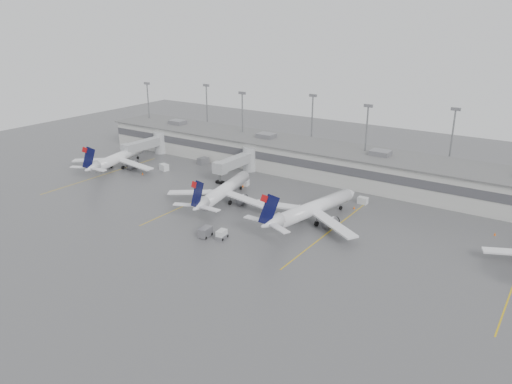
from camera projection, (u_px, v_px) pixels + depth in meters
The scene contains 19 objects.
ground at pixel (190, 253), 93.88m from camera, with size 260.00×260.00×0.00m, color #4C4C4E.
terminal at pixel (327, 161), 137.91m from camera, with size 152.00×17.00×9.45m.
light_masts at pixel (337, 130), 139.79m from camera, with size 142.40×8.00×20.60m.
jet_bridge_left at pixel (151, 144), 157.42m from camera, with size 4.00×17.20×7.00m.
jet_bridge_right at pixel (241, 161), 139.12m from camera, with size 4.00×17.20×7.00m.
stand_markings at pixel (260, 214), 112.68m from camera, with size 105.25×40.00×0.01m.
jet_far_left at pixel (117, 158), 145.04m from camera, with size 26.25×29.76×9.78m.
jet_mid_left at pixel (223, 191), 118.16m from camera, with size 26.29×29.74×9.71m.
jet_mid_right at pixel (311, 209), 106.74m from camera, with size 27.44×31.09×10.18m.
baggage_tug at pixel (222, 235), 100.07m from camera, with size 2.02×2.88×1.74m.
baggage_cart at pixel (205, 232), 100.69m from camera, with size 2.07×3.23×1.97m.
gse_uld_a at pixel (164, 167), 143.63m from camera, with size 2.65×1.77×1.88m, color silver.
gse_uld_b at pixel (244, 182), 130.92m from camera, with size 2.49×1.66×1.77m, color silver.
gse_uld_c at pixel (363, 200), 118.39m from camera, with size 2.28×1.52×1.61m, color silver.
gse_loader at pixel (203, 161), 149.59m from camera, with size 2.00×3.20×2.00m, color slate.
cone_a at pixel (143, 173), 140.01m from camera, with size 0.42×0.42×0.67m, color #FF5F05.
cone_b at pixel (243, 186), 129.90m from camera, with size 0.47×0.47×0.74m, color #FF5F05.
cone_c at pixel (354, 207), 115.36m from camera, with size 0.43×0.43×0.69m, color #FF5F05.
cone_d at pixel (495, 234), 101.50m from camera, with size 0.41×0.41×0.66m, color #FF5F05.
Camera 1 is at (57.33, -63.36, 42.47)m, focal length 35.00 mm.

